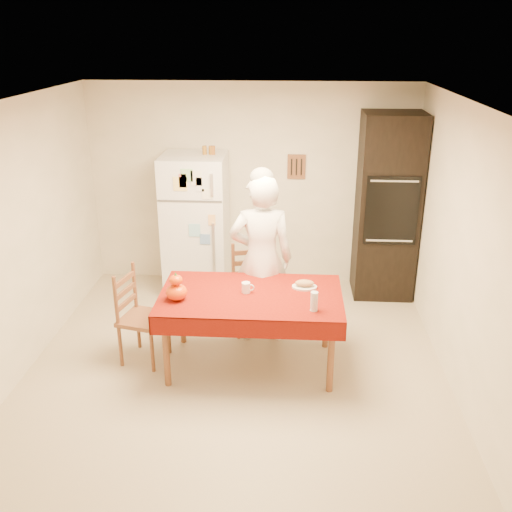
# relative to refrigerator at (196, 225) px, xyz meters

# --- Properties ---
(floor) EXTENTS (4.50, 4.50, 0.00)m
(floor) POSITION_rel_refrigerator_xyz_m (0.65, -1.88, -0.85)
(floor) COLOR tan
(floor) RESTS_ON ground
(room_shell) EXTENTS (4.02, 4.52, 2.51)m
(room_shell) POSITION_rel_refrigerator_xyz_m (0.65, -1.88, 0.77)
(room_shell) COLOR #EFE0C9
(room_shell) RESTS_ON ground
(refrigerator) EXTENTS (0.75, 0.74, 1.70)m
(refrigerator) POSITION_rel_refrigerator_xyz_m (0.00, 0.00, 0.00)
(refrigerator) COLOR white
(refrigerator) RESTS_ON floor
(oven_cabinet) EXTENTS (0.70, 0.62, 2.20)m
(oven_cabinet) POSITION_rel_refrigerator_xyz_m (2.28, 0.05, 0.25)
(oven_cabinet) COLOR black
(oven_cabinet) RESTS_ON floor
(dining_table) EXTENTS (1.70, 1.00, 0.76)m
(dining_table) POSITION_rel_refrigerator_xyz_m (0.79, -1.71, -0.16)
(dining_table) COLOR brown
(dining_table) RESTS_ON floor
(chair_far) EXTENTS (0.50, 0.49, 0.95)m
(chair_far) POSITION_rel_refrigerator_xyz_m (0.74, -0.95, -0.34)
(chair_far) COLOR brown
(chair_far) RESTS_ON floor
(chair_left) EXTENTS (0.49, 0.50, 0.95)m
(chair_left) POSITION_rel_refrigerator_xyz_m (-0.32, -1.66, -0.34)
(chair_left) COLOR brown
(chair_left) RESTS_ON floor
(seated_woman) EXTENTS (0.68, 0.47, 1.78)m
(seated_woman) POSITION_rel_refrigerator_xyz_m (0.86, -1.16, 0.04)
(seated_woman) COLOR white
(seated_woman) RESTS_ON floor
(coffee_mug) EXTENTS (0.08, 0.08, 0.10)m
(coffee_mug) POSITION_rel_refrigerator_xyz_m (0.74, -1.68, -0.04)
(coffee_mug) COLOR white
(coffee_mug) RESTS_ON dining_table
(pumpkin_lower) EXTENTS (0.20, 0.20, 0.15)m
(pumpkin_lower) POSITION_rel_refrigerator_xyz_m (0.12, -1.87, -0.01)
(pumpkin_lower) COLOR #C93904
(pumpkin_lower) RESTS_ON dining_table
(pumpkin_upper) EXTENTS (0.12, 0.12, 0.09)m
(pumpkin_upper) POSITION_rel_refrigerator_xyz_m (0.12, -1.87, 0.11)
(pumpkin_upper) COLOR #E55F05
(pumpkin_upper) RESTS_ON pumpkin_lower
(wine_glass) EXTENTS (0.07, 0.07, 0.18)m
(wine_glass) POSITION_rel_refrigerator_xyz_m (1.37, -2.01, -0.00)
(wine_glass) COLOR silver
(wine_glass) RESTS_ON dining_table
(bread_plate) EXTENTS (0.24, 0.24, 0.02)m
(bread_plate) POSITION_rel_refrigerator_xyz_m (1.29, -1.54, -0.08)
(bread_plate) COLOR silver
(bread_plate) RESTS_ON dining_table
(bread_loaf) EXTENTS (0.18, 0.10, 0.06)m
(bread_loaf) POSITION_rel_refrigerator_xyz_m (1.29, -1.54, -0.04)
(bread_loaf) COLOR tan
(bread_loaf) RESTS_ON bread_plate
(spice_jar_left) EXTENTS (0.05, 0.05, 0.10)m
(spice_jar_left) POSITION_rel_refrigerator_xyz_m (0.13, 0.05, 0.90)
(spice_jar_left) COLOR #99641B
(spice_jar_left) RESTS_ON refrigerator
(spice_jar_mid) EXTENTS (0.05, 0.05, 0.10)m
(spice_jar_mid) POSITION_rel_refrigerator_xyz_m (0.20, 0.05, 0.90)
(spice_jar_mid) COLOR #8C5719
(spice_jar_mid) RESTS_ON refrigerator
(spice_jar_right) EXTENTS (0.05, 0.05, 0.10)m
(spice_jar_right) POSITION_rel_refrigerator_xyz_m (0.23, 0.05, 0.90)
(spice_jar_right) COLOR #96531B
(spice_jar_right) RESTS_ON refrigerator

